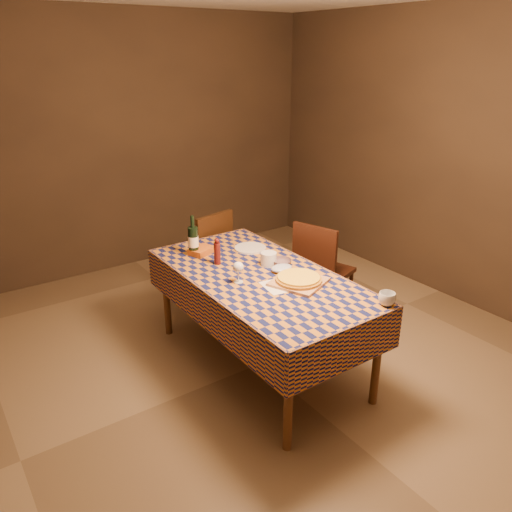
# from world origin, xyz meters

# --- Properties ---
(room) EXTENTS (5.00, 5.10, 2.70)m
(room) POSITION_xyz_m (0.00, 0.00, 1.35)
(room) COLOR brown
(room) RESTS_ON ground
(dining_table) EXTENTS (0.94, 1.84, 0.77)m
(dining_table) POSITION_xyz_m (0.00, 0.00, 0.69)
(dining_table) COLOR brown
(dining_table) RESTS_ON ground
(cutting_board) EXTENTS (0.44, 0.44, 0.02)m
(cutting_board) POSITION_xyz_m (0.14, -0.27, 0.78)
(cutting_board) COLOR tan
(cutting_board) RESTS_ON dining_table
(pizza) EXTENTS (0.40, 0.40, 0.03)m
(pizza) POSITION_xyz_m (0.14, -0.27, 0.81)
(pizza) COLOR #A46B1B
(pizza) RESTS_ON cutting_board
(pepper_mill) EXTENTS (0.06, 0.06, 0.21)m
(pepper_mill) POSITION_xyz_m (-0.15, 0.35, 0.87)
(pepper_mill) COLOR #471110
(pepper_mill) RESTS_ON dining_table
(bowl) EXTENTS (0.19, 0.19, 0.05)m
(bowl) POSITION_xyz_m (0.23, 0.05, 0.79)
(bowl) COLOR #614951
(bowl) RESTS_ON dining_table
(wine_glass) EXTENTS (0.08, 0.08, 0.15)m
(wine_glass) POSITION_xyz_m (-0.20, -0.02, 0.88)
(wine_glass) COLOR white
(wine_glass) RESTS_ON dining_table
(wine_bottle) EXTENTS (0.10, 0.10, 0.33)m
(wine_bottle) POSITION_xyz_m (-0.21, 0.61, 0.89)
(wine_bottle) COLOR black
(wine_bottle) RESTS_ON dining_table
(deli_tub) EXTENTS (0.14, 0.14, 0.10)m
(deli_tub) POSITION_xyz_m (0.16, 0.11, 0.82)
(deli_tub) COLOR silver
(deli_tub) RESTS_ON dining_table
(takeout_container) EXTENTS (0.23, 0.20, 0.05)m
(takeout_container) POSITION_xyz_m (-0.15, 0.60, 0.79)
(takeout_container) COLOR #AE5317
(takeout_container) RESTS_ON dining_table
(white_plate) EXTENTS (0.30, 0.30, 0.01)m
(white_plate) POSITION_xyz_m (0.23, 0.46, 0.78)
(white_plate) COLOR white
(white_plate) RESTS_ON dining_table
(tumbler) EXTENTS (0.14, 0.14, 0.09)m
(tumbler) POSITION_xyz_m (0.39, -0.84, 0.81)
(tumbler) COLOR silver
(tumbler) RESTS_ON dining_table
(flour_patch) EXTENTS (0.33, 0.27, 0.00)m
(flour_patch) POSITION_xyz_m (0.04, -0.24, 0.77)
(flour_patch) COLOR silver
(flour_patch) RESTS_ON dining_table
(flour_bag) EXTENTS (0.20, 0.17, 0.05)m
(flour_bag) POSITION_xyz_m (0.17, -0.04, 0.79)
(flour_bag) COLOR #ABB7DB
(flour_bag) RESTS_ON dining_table
(chair_far) EXTENTS (0.50, 0.51, 0.93)m
(chair_far) POSITION_xyz_m (0.19, 1.12, 0.52)
(chair_far) COLOR black
(chair_far) RESTS_ON ground
(chair_right) EXTENTS (0.54, 0.53, 0.93)m
(chair_right) POSITION_xyz_m (0.84, 0.27, 0.52)
(chair_right) COLOR black
(chair_right) RESTS_ON ground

